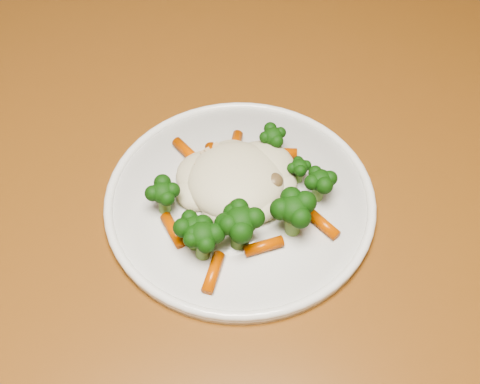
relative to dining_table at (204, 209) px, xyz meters
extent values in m
cube|color=brown|center=(0.00, 0.00, 0.07)|extent=(1.31, 0.90, 0.04)
cube|color=brown|center=(0.57, 0.39, -0.30)|extent=(0.06, 0.06, 0.71)
cylinder|color=white|center=(0.03, -0.07, 0.10)|extent=(0.29, 0.29, 0.01)
ellipsoid|color=beige|center=(0.03, -0.06, 0.13)|extent=(0.13, 0.11, 0.05)
ellipsoid|color=black|center=(-0.04, -0.12, 0.12)|extent=(0.04, 0.04, 0.04)
ellipsoid|color=black|center=(0.01, -0.13, 0.12)|extent=(0.05, 0.05, 0.04)
ellipsoid|color=black|center=(0.07, -0.13, 0.12)|extent=(0.05, 0.05, 0.05)
ellipsoid|color=black|center=(0.11, -0.10, 0.12)|extent=(0.04, 0.04, 0.04)
ellipsoid|color=black|center=(0.10, -0.07, 0.12)|extent=(0.03, 0.03, 0.03)
ellipsoid|color=black|center=(0.08, -0.02, 0.12)|extent=(0.04, 0.04, 0.03)
ellipsoid|color=black|center=(-0.05, -0.06, 0.12)|extent=(0.04, 0.04, 0.04)
ellipsoid|color=black|center=(-0.03, -0.13, 0.12)|extent=(0.05, 0.05, 0.04)
ellipsoid|color=black|center=(0.01, -0.13, 0.13)|extent=(0.05, 0.05, 0.05)
cylinder|color=#CA5104|center=(-0.01, 0.00, 0.11)|extent=(0.03, 0.06, 0.01)
cylinder|color=#CA5104|center=(0.04, 0.00, 0.11)|extent=(0.03, 0.04, 0.01)
cylinder|color=#CA5104|center=(0.08, -0.03, 0.11)|extent=(0.05, 0.03, 0.01)
cylinder|color=#CA5104|center=(-0.05, -0.10, 0.11)|extent=(0.02, 0.04, 0.01)
cylinder|color=#CA5104|center=(-0.03, -0.16, 0.11)|extent=(0.03, 0.04, 0.01)
cylinder|color=#CA5104|center=(0.03, -0.14, 0.11)|extent=(0.04, 0.01, 0.01)
cylinder|color=#CA5104|center=(0.10, -0.14, 0.11)|extent=(0.03, 0.04, 0.01)
cylinder|color=#CA5104|center=(0.05, -0.05, 0.12)|extent=(0.01, 0.04, 0.01)
cylinder|color=#CA5104|center=(0.01, -0.02, 0.12)|extent=(0.01, 0.04, 0.01)
ellipsoid|color=brown|center=(0.04, -0.06, 0.12)|extent=(0.02, 0.02, 0.02)
ellipsoid|color=brown|center=(0.06, -0.08, 0.12)|extent=(0.02, 0.02, 0.02)
ellipsoid|color=brown|center=(0.00, -0.06, 0.12)|extent=(0.02, 0.02, 0.01)
ellipsoid|color=brown|center=(0.02, -0.10, 0.12)|extent=(0.02, 0.02, 0.02)
cube|color=tan|center=(0.01, -0.02, 0.12)|extent=(0.02, 0.02, 0.01)
cube|color=tan|center=(0.04, -0.02, 0.12)|extent=(0.03, 0.03, 0.01)
cube|color=tan|center=(0.00, -0.03, 0.12)|extent=(0.02, 0.02, 0.01)
cube|color=tan|center=(0.01, -0.02, 0.12)|extent=(0.02, 0.02, 0.01)
camera|label=1|loc=(-0.09, -0.46, 0.62)|focal=45.00mm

